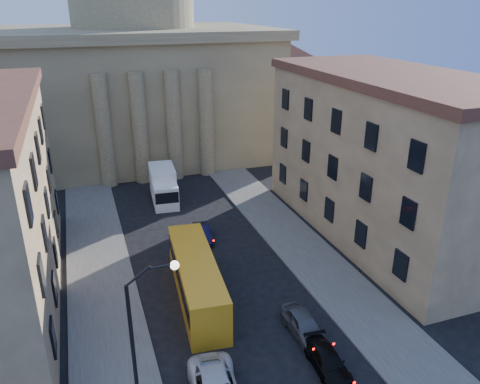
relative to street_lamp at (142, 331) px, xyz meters
The scene contains 10 objects.
sidewalk_left 11.38m from the street_lamp, 98.71° to the left, with size 5.00×60.00×0.15m, color #514F4A.
sidewalk_right 19.14m from the street_lamp, 32.88° to the left, with size 5.00×60.00×0.15m, color #514F4A.
church 48.43m from the street_lamp, 81.65° to the left, with size 68.02×28.76×36.60m.
building_right 27.84m from the street_lamp, 30.29° to the left, with size 11.60×26.60×14.70m.
street_lamp is the anchor object (origin of this frame).
car_right_mid 11.37m from the street_lamp, ahead, with size 1.70×4.19×1.21m, color black.
car_right_far 11.79m from the street_lamp, 15.81° to the left, with size 1.75×4.34×1.48m, color #515257.
car_right_distant 20.08m from the street_lamp, 66.56° to the left, with size 1.33×3.80×1.25m, color black.
city_bus 11.01m from the street_lamp, 61.57° to the left, with size 3.63×11.69×3.24m.
box_truck 28.91m from the street_lamp, 77.57° to the left, with size 3.06×6.66×3.56m.
Camera 1 is at (-8.65, -11.03, 20.09)m, focal length 35.00 mm.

